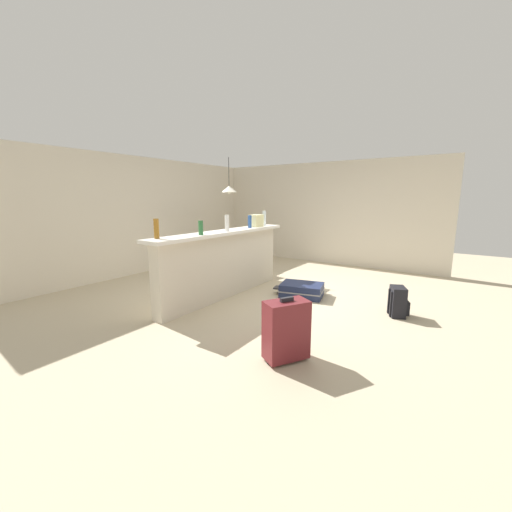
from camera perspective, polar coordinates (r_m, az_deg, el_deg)
The scene contains 17 objects.
ground_plane at distance 5.65m, azimuth 1.27°, elevation -6.63°, with size 13.00×13.00×0.05m, color #BCAD8E.
wall_back at distance 7.52m, azimuth -18.71°, elevation 7.01°, with size 6.60×0.10×2.50m, color beige.
wall_right at distance 8.25m, azimuth 11.27°, elevation 7.62°, with size 0.10×6.00×2.50m, color beige.
partition_half_wall at distance 5.26m, azimuth -5.78°, elevation -1.74°, with size 2.80×0.20×1.06m, color beige.
bar_countertop at distance 5.17m, azimuth -5.89°, elevation 4.26°, with size 2.96×0.40×0.05m, color white.
bottle_amber at distance 4.36m, azimuth -17.58°, elevation 4.74°, with size 0.07×0.07×0.26m, color #9E661E.
bottle_green at distance 4.66m, azimuth -9.96°, elevation 5.06°, with size 0.07×0.07×0.21m, color #2D6B38.
bottle_white at distance 5.10m, azimuth -5.26°, elevation 5.95°, with size 0.07×0.07×0.26m, color silver.
bottle_blue at distance 5.65m, azimuth -1.14°, elevation 6.24°, with size 0.07×0.07×0.23m, color #284C89.
bottle_clear at distance 6.11m, azimuth 1.51°, elevation 6.85°, with size 0.07×0.07×0.28m, color silver.
grocery_bag at distance 5.91m, azimuth -0.01°, elevation 6.41°, with size 0.26×0.18×0.22m, color beige.
dining_table at distance 7.14m, azimuth -4.95°, elevation 2.49°, with size 1.10×0.80×0.74m.
dining_chair_near_partition at distance 6.84m, azimuth -1.82°, elevation 1.06°, with size 0.47×0.47×0.93m.
pendant_lamp at distance 7.12m, azimuth -4.89°, elevation 11.98°, with size 0.34×0.34×0.79m.
suitcase_flat_navy at distance 5.39m, azimuth 8.25°, elevation -6.10°, with size 0.64×0.88×0.22m.
suitcase_upright_maroon at distance 3.28m, azimuth 5.48°, elevation -13.13°, with size 0.50×0.43×0.67m.
backpack_black at distance 4.88m, azimuth 24.32°, elevation -7.60°, with size 0.33×0.31×0.42m.
Camera 1 is at (-4.52, -2.94, 1.64)m, focal length 22.11 mm.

